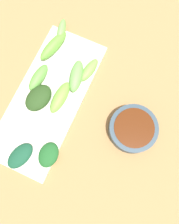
# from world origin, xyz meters

# --- Properties ---
(tabletop) EXTENTS (2.10, 2.10, 0.02)m
(tabletop) POSITION_xyz_m (0.00, 0.00, 0.01)
(tabletop) COLOR #A57A4B
(tabletop) RESTS_ON ground
(sauce_bowl) EXTENTS (0.12, 0.12, 0.04)m
(sauce_bowl) POSITION_xyz_m (-0.13, -0.03, 0.04)
(sauce_bowl) COLOR #314554
(sauce_bowl) RESTS_ON tabletop
(serving_plate) EXTENTS (0.16, 0.38, 0.01)m
(serving_plate) POSITION_xyz_m (0.09, -0.01, 0.03)
(serving_plate) COLOR silver
(serving_plate) RESTS_ON tabletop
(broccoli_leafy_0) EXTENTS (0.06, 0.08, 0.02)m
(broccoli_leafy_0) POSITION_xyz_m (0.08, 0.14, 0.04)
(broccoli_leafy_0) COLOR #184D33
(broccoli_leafy_0) RESTS_ON serving_plate
(broccoli_leafy_1) EXTENTS (0.05, 0.06, 0.02)m
(broccoli_leafy_1) POSITION_xyz_m (0.02, 0.11, 0.04)
(broccoli_leafy_1) COLOR #1E5B27
(broccoli_leafy_1) RESTS_ON serving_plate
(broccoli_leafy_2) EXTENTS (0.07, 0.09, 0.03)m
(broccoli_leafy_2) POSITION_xyz_m (0.11, -0.00, 0.05)
(broccoli_leafy_2) COLOR #27461C
(broccoli_leafy_2) RESTS_ON serving_plate
(broccoli_stalk_3) EXTENTS (0.05, 0.10, 0.03)m
(broccoli_stalk_3) POSITION_xyz_m (0.14, -0.14, 0.05)
(broccoli_stalk_3) COLOR #66AD3E
(broccoli_stalk_3) RESTS_ON serving_plate
(broccoli_stalk_4) EXTENTS (0.04, 0.07, 0.02)m
(broccoli_stalk_4) POSITION_xyz_m (0.03, -0.12, 0.04)
(broccoli_stalk_4) COLOR #78B84C
(broccoli_stalk_4) RESTS_ON serving_plate
(broccoli_stalk_5) EXTENTS (0.03, 0.09, 0.03)m
(broccoli_stalk_5) POSITION_xyz_m (0.06, -0.02, 0.05)
(broccoli_stalk_5) COLOR #77B744
(broccoli_stalk_5) RESTS_ON serving_plate
(broccoli_stalk_6) EXTENTS (0.04, 0.08, 0.03)m
(broccoli_stalk_6) POSITION_xyz_m (0.14, -0.19, 0.05)
(broccoli_stalk_6) COLOR #75BC5A
(broccoli_stalk_6) RESTS_ON serving_plate
(broccoli_stalk_7) EXTENTS (0.03, 0.08, 0.03)m
(broccoli_stalk_7) POSITION_xyz_m (0.13, -0.05, 0.05)
(broccoli_stalk_7) COLOR #63AC47
(broccoli_stalk_7) RESTS_ON serving_plate
(broccoli_stalk_8) EXTENTS (0.05, 0.09, 0.03)m
(broccoli_stalk_8) POSITION_xyz_m (0.05, -0.09, 0.05)
(broccoli_stalk_8) COLOR #6FB758
(broccoli_stalk_8) RESTS_ON serving_plate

